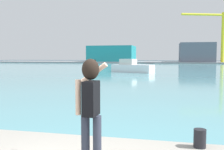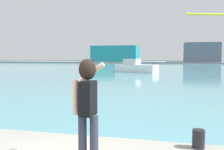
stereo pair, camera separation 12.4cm
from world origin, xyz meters
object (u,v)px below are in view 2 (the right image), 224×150
person_photographer (87,100)px  warehouse_left (116,54)px  warehouse_right (201,53)px  port_crane (222,30)px  boat_moored (136,67)px  harbor_bollard (198,139)px

person_photographer → warehouse_left: size_ratio=0.10×
warehouse_left → warehouse_right: 30.34m
port_crane → warehouse_left: bearing=168.4°
person_photographer → boat_moored: 32.79m
boat_moored → warehouse_left: warehouse_left is taller
warehouse_right → port_crane: bearing=-46.2°
person_photographer → warehouse_left: 93.39m
person_photographer → warehouse_right: size_ratio=0.14×
person_photographer → harbor_bollard: 2.38m
harbor_bollard → boat_moored: bearing=100.5°
warehouse_left → warehouse_right: warehouse_right is taller
boat_moored → warehouse_right: warehouse_right is taller
boat_moored → warehouse_right: (14.28, 57.16, 2.99)m
boat_moored → port_crane: size_ratio=0.40×
harbor_bollard → warehouse_left: 92.64m
boat_moored → port_crane: bearing=88.8°
boat_moored → warehouse_left: 60.87m
warehouse_right → port_crane: port_crane is taller
harbor_bollard → person_photographer: bearing=-146.4°
harbor_bollard → warehouse_left: (-21.85, 89.98, 2.71)m
harbor_bollard → boat_moored: boat_moored is taller
warehouse_right → warehouse_left: bearing=177.2°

